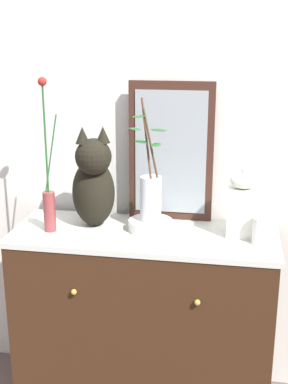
% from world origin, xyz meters
% --- Properties ---
extents(wall_back, '(4.40, 0.08, 2.60)m').
position_xyz_m(wall_back, '(0.00, 0.29, 1.30)').
color(wall_back, silver).
rests_on(wall_back, ground_plane).
extents(sideboard, '(1.13, 0.45, 0.85)m').
position_xyz_m(sideboard, '(0.00, -0.00, 0.43)').
color(sideboard, '#361F11').
rests_on(sideboard, ground_plane).
extents(mirror_leaning, '(0.37, 0.03, 0.62)m').
position_xyz_m(mirror_leaning, '(0.09, 0.19, 1.16)').
color(mirror_leaning, '#3A2018').
rests_on(mirror_leaning, sideboard).
extents(cat_sitting, '(0.24, 0.44, 0.45)m').
position_xyz_m(cat_sitting, '(-0.23, 0.05, 1.05)').
color(cat_sitting, black).
rests_on(cat_sitting, sideboard).
extents(vase_slim_green, '(0.08, 0.05, 0.65)m').
position_xyz_m(vase_slim_green, '(-0.40, -0.05, 1.01)').
color(vase_slim_green, brown).
rests_on(vase_slim_green, sideboard).
extents(bowl_porcelain, '(0.19, 0.19, 0.05)m').
position_xyz_m(bowl_porcelain, '(0.02, 0.03, 0.88)').
color(bowl_porcelain, white).
rests_on(bowl_porcelain, sideboard).
extents(vase_glass_clear, '(0.18, 0.16, 0.52)m').
position_xyz_m(vase_glass_clear, '(0.02, 0.03, 1.02)').
color(vase_glass_clear, silver).
rests_on(vase_glass_clear, bowl_porcelain).
extents(jar_lidded_porcelain, '(0.12, 0.12, 0.29)m').
position_xyz_m(jar_lidded_porcelain, '(0.40, 0.05, 0.98)').
color(jar_lidded_porcelain, silver).
rests_on(jar_lidded_porcelain, sideboard).
extents(candle_pillar, '(0.05, 0.05, 0.12)m').
position_xyz_m(candle_pillar, '(0.47, -0.04, 0.91)').
color(candle_pillar, silver).
rests_on(candle_pillar, sideboard).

